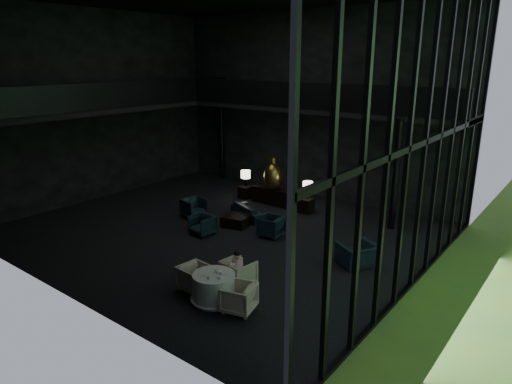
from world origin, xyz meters
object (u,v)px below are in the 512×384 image
Objects in this scene: bronze_urn at (272,176)px; table_lamp_right at (308,186)px; lounge_armchair_west at (194,206)px; child at (238,262)px; console at (275,197)px; side_table_right at (306,205)px; lounge_armchair_east at (271,225)px; dining_table at (214,289)px; dining_chair_east at (238,296)px; coffee_table at (236,220)px; window_armchair at (358,251)px; dining_chair_north at (239,271)px; side_table_left at (245,192)px; sofa at (250,210)px; dining_chair_west at (195,277)px; lounge_armchair_south at (202,224)px; table_lamp_left at (246,175)px.

bronze_urn is 1.63m from table_lamp_right.
lounge_armchair_west is 1.43× the size of child.
console reaches higher than side_table_right.
dining_table is (1.45, -4.49, -0.08)m from lounge_armchair_east.
child reaches higher than dining_chair_east.
bronze_urn is at bearing -61.53° from child.
child is at bearing -49.40° from coffee_table.
side_table_right is at bearing -73.88° from child.
window_armchair is 3.80m from child.
console is at bearing -55.21° from dining_chair_north.
window_armchair is (3.84, -3.38, -0.60)m from table_lamp_right.
side_table_left is at bearing -156.93° from dining_chair_east.
sofa is 2.61× the size of child.
lounge_armchair_east is 1.07× the size of dining_chair_west.
dining_chair_west is at bearing 58.50° from dining_chair_north.
bronze_urn is 7.33m from child.
bronze_urn is at bearing 97.45° from coffee_table.
side_table_right is at bearing -3.21° from console.
lounge_armchair_west is 7.20m from dining_chair_east.
side_table_left is at bearing 179.17° from side_table_right.
dining_chair_west is 1.22× the size of child.
console reaches higher than coffee_table.
side_table_left is 3.20m from side_table_right.
dining_table is (3.46, -7.53, -0.02)m from console.
side_table_right is at bearing -177.88° from lounge_armchair_east.
lounge_armchair_south is at bearing -50.11° from window_armchair.
table_lamp_right reaches higher than lounge_armchair_west.
table_lamp_right is at bearing -67.43° from dining_chair_north.
child reaches higher than side_table_right.
dining_chair_east is (5.86, -7.52, -0.65)m from table_lamp_left.
lounge_armchair_west is 3.57m from lounge_armchair_east.
coffee_table is (0.15, -1.01, -0.12)m from sofa.
dining_chair_east is at bearing -52.07° from table_lamp_left.
lounge_armchair_east is 1.31× the size of child.
lounge_armchair_west is at bearing -61.42° from window_armchair.
lounge_armchair_south reaches higher than side_table_right.
lounge_armchair_south reaches higher than coffee_table.
lounge_armchair_south is 0.97× the size of dining_chair_east.
side_table_left is 8.32m from child.
sofa reaches higher than side_table_left.
child is at bearing -112.98° from lounge_armchair_west.
lounge_armchair_south is 0.91× the size of dining_chair_north.
bronze_urn reaches higher than lounge_armchair_east.
bronze_urn reaches higher than lounge_armchair_south.
bronze_urn is at bearing -62.54° from sofa.
sofa reaches higher than side_table_right.
window_armchair is at bearing -25.64° from table_lamp_left.
window_armchair is 4.31m from dining_chair_east.
lounge_armchair_west is at bearing -116.77° from bronze_urn.
child is at bearing -61.53° from bronze_urn.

